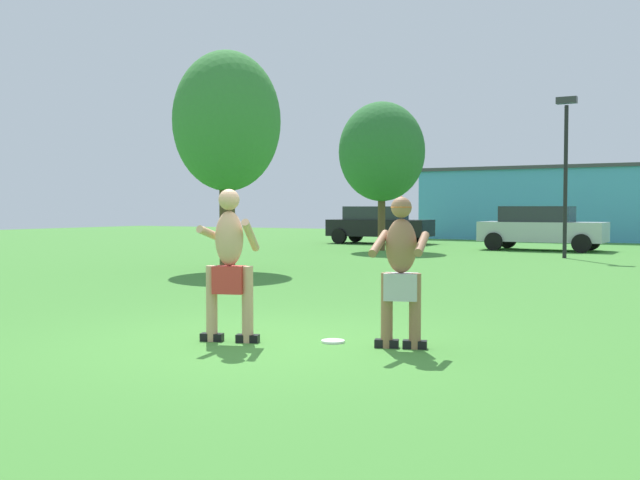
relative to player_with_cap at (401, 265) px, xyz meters
The scene contains 10 objects.
ground_plane 1.83m from the player_with_cap, 161.84° to the right, with size 80.00×80.00×0.00m, color #428433.
player_with_cap is the anchor object (origin of this frame).
player_in_red 1.95m from the player_with_cap, 161.71° to the right, with size 0.69×0.72×1.74m.
frisbee 1.21m from the player_with_cap, behind, with size 0.27×0.27×0.03m, color white.
car_silver_mid_lot 20.00m from the player_with_cap, 99.51° to the left, with size 4.32×2.06×1.58m.
car_black_far_end 23.79m from the player_with_cap, 116.22° to the left, with size 4.43×2.30×1.58m.
lamp_post 16.09m from the player_with_cap, 95.96° to the left, with size 0.60×0.24×4.86m.
outbuilding_behind_lot 29.69m from the player_with_cap, 98.56° to the left, with size 13.80×4.96×3.46m.
tree_left_field 11.22m from the player_with_cap, 137.11° to the left, with size 2.66×2.66×5.38m.
tree_behind_players 18.87m from the player_with_cap, 116.10° to the left, with size 3.07×3.07×5.29m.
Camera 1 is at (4.82, -6.95, 1.53)m, focal length 42.07 mm.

